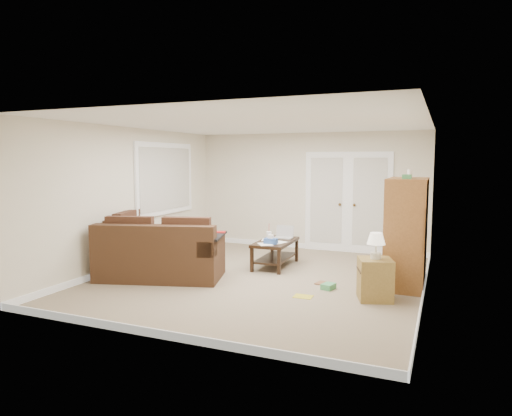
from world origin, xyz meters
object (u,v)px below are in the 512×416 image
at_px(tv_armoire, 406,232).
at_px(side_cabinet, 375,276).
at_px(sectional_sofa, 158,248).
at_px(coffee_table, 276,252).

relative_size(tv_armoire, side_cabinet, 1.90).
relative_size(sectional_sofa, side_cabinet, 3.36).
distance_m(sectional_sofa, coffee_table, 2.13).
bearing_deg(tv_armoire, side_cabinet, -110.42).
relative_size(sectional_sofa, coffee_table, 2.69).
bearing_deg(side_cabinet, sectional_sofa, 155.49).
height_order(sectional_sofa, coffee_table, sectional_sofa).
height_order(tv_armoire, side_cabinet, tv_armoire).
xyz_separation_m(coffee_table, tv_armoire, (2.27, -0.47, 0.58)).
height_order(sectional_sofa, side_cabinet, side_cabinet).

